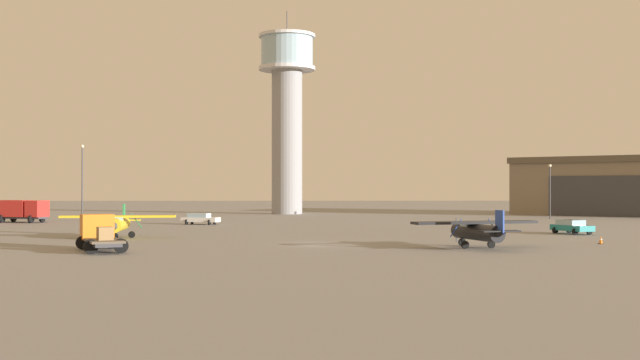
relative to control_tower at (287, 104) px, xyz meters
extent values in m
plane|color=gray|center=(4.01, -71.43, -18.67)|extent=(400.00, 400.00, 0.00)
cylinder|color=gray|center=(0.00, 0.00, -6.51)|extent=(5.14, 5.14, 24.32)
cylinder|color=silver|center=(0.00, 0.00, 5.95)|extent=(9.55, 9.55, 0.60)
cylinder|color=#99B7C6|center=(0.00, 0.00, 8.73)|extent=(8.78, 8.78, 4.96)
cylinder|color=silver|center=(0.00, 0.00, 11.46)|extent=(9.55, 9.55, 0.50)
cylinder|color=#38383D|center=(0.00, 0.00, 13.71)|extent=(0.16, 0.16, 4.00)
cube|color=#7A6B56|center=(55.07, -4.71, -14.47)|extent=(36.66, 35.14, 8.40)
cube|color=brown|center=(55.07, -4.71, -9.77)|extent=(37.50, 35.98, 1.00)
cube|color=#38383A|center=(48.49, -13.31, -15.52)|extent=(13.07, 10.05, 6.30)
cylinder|color=gold|center=(-13.80, -63.36, -17.45)|extent=(1.76, 6.32, 1.24)
cone|color=#38383D|center=(-13.51, -66.71, -17.45)|extent=(0.94, 0.97, 0.87)
cube|color=#38383D|center=(-13.51, -66.71, -17.45)|extent=(0.10, 0.07, 1.90)
cube|color=gold|center=(-13.77, -63.66, -16.73)|extent=(10.09, 2.34, 0.20)
cylinder|color=#287A42|center=(-15.36, -63.79, -17.14)|extent=(0.99, 0.16, 1.36)
cylinder|color=#287A42|center=(-12.18, -63.52, -17.14)|extent=(0.99, 0.16, 1.36)
cube|color=#99B7C6|center=(-13.69, -64.56, -17.11)|extent=(1.08, 1.18, 0.70)
cone|color=gold|center=(-14.08, -60.01, -17.35)|extent=(1.04, 1.47, 0.93)
cube|color=#287A42|center=(-14.08, -60.01, -16.55)|extent=(0.21, 1.11, 1.70)
cube|color=gold|center=(-14.08, -60.01, -17.20)|extent=(3.06, 1.15, 0.10)
cylinder|color=black|center=(-13.59, -65.75, -18.37)|extent=(0.61, 0.22, 0.60)
cylinder|color=black|center=(-14.91, -63.25, -18.37)|extent=(0.61, 0.22, 0.60)
cylinder|color=black|center=(-12.72, -63.07, -18.37)|extent=(0.61, 0.22, 0.60)
cylinder|color=black|center=(15.49, -75.75, -17.47)|extent=(2.85, 6.24, 1.22)
cone|color=#38383D|center=(14.58, -72.57, -17.47)|extent=(1.06, 1.09, 0.85)
cube|color=#38383D|center=(14.58, -72.57, -17.47)|extent=(0.11, 0.08, 1.87)
cube|color=black|center=(15.41, -75.47, -16.76)|extent=(9.87, 4.11, 0.20)
cylinder|color=#2847A8|center=(16.92, -75.03, -17.16)|extent=(0.95, 0.34, 1.34)
cylinder|color=#2847A8|center=(13.89, -75.90, -17.16)|extent=(0.95, 0.34, 1.34)
cube|color=#99B7C6|center=(15.16, -74.61, -17.13)|extent=(1.24, 1.31, 0.69)
cone|color=black|center=(16.39, -78.93, -17.37)|extent=(1.26, 1.58, 0.92)
cube|color=#2847A8|center=(16.39, -78.93, -16.58)|extent=(0.41, 1.07, 1.67)
cube|color=black|center=(16.39, -78.93, -17.22)|extent=(3.08, 1.66, 0.10)
cylinder|color=black|center=(14.84, -73.48, -18.37)|extent=(0.61, 0.32, 0.59)
cylinder|color=black|center=(16.58, -75.64, -18.37)|extent=(0.61, 0.32, 0.59)
cylinder|color=black|center=(14.50, -76.23, -18.37)|extent=(0.61, 0.32, 0.59)
cube|color=#38383D|center=(-33.54, -31.60, -18.05)|extent=(7.09, 4.12, 0.24)
cube|color=red|center=(-31.22, -32.42, -16.89)|extent=(2.62, 2.95, 2.08)
cube|color=#99B7C6|center=(-30.38, -32.71, -16.47)|extent=(0.77, 1.99, 1.04)
cube|color=red|center=(-34.58, -31.23, -16.88)|extent=(5.16, 3.84, 2.11)
cylinder|color=black|center=(-30.92, -31.35, -18.17)|extent=(0.59, 1.03, 1.00)
cylinder|color=black|center=(-31.65, -33.43, -18.17)|extent=(0.59, 1.03, 1.00)
cylinder|color=black|center=(-35.10, -29.88, -18.17)|extent=(0.59, 1.03, 1.00)
cylinder|color=black|center=(-35.84, -31.96, -18.17)|extent=(0.59, 1.03, 1.00)
cube|color=#38383D|center=(-11.63, -78.07, -18.05)|extent=(4.12, 6.67, 0.24)
cube|color=orange|center=(-12.52, -75.91, -17.02)|extent=(2.76, 2.53, 1.82)
cube|color=#99B7C6|center=(-12.84, -75.13, -16.66)|extent=(1.79, 0.80, 0.91)
cube|color=brown|center=(-11.23, -79.05, -17.85)|extent=(3.73, 4.89, 0.16)
cube|color=#997547|center=(-11.06, -79.45, -17.32)|extent=(1.32, 1.32, 0.90)
cylinder|color=black|center=(-13.42, -76.36, -18.17)|extent=(1.03, 0.64, 1.00)
cylinder|color=black|center=(-11.56, -75.59, -18.17)|extent=(1.03, 0.64, 1.00)
cylinder|color=black|center=(-11.82, -80.25, -18.17)|extent=(1.03, 0.64, 1.00)
cylinder|color=black|center=(-9.96, -79.48, -18.17)|extent=(1.03, 0.64, 1.00)
cube|color=teal|center=(28.65, -58.12, -18.07)|extent=(3.27, 4.77, 0.55)
cube|color=#99B7C6|center=(28.57, -57.91, -17.55)|extent=(2.42, 2.89, 0.50)
cylinder|color=black|center=(29.95, -59.19, -18.35)|extent=(0.66, 0.39, 0.64)
cylinder|color=black|center=(28.37, -59.78, -18.35)|extent=(0.66, 0.39, 0.64)
cylinder|color=black|center=(28.94, -56.46, -18.35)|extent=(0.66, 0.39, 0.64)
cylinder|color=black|center=(27.35, -57.05, -18.35)|extent=(0.66, 0.39, 0.64)
cube|color=white|center=(-9.77, -37.72, -18.07)|extent=(4.82, 2.95, 0.55)
cube|color=#99B7C6|center=(-9.99, -37.65, -17.55)|extent=(2.87, 2.21, 0.50)
cylinder|color=black|center=(-8.12, -37.40, -18.35)|extent=(0.36, 0.66, 0.64)
cylinder|color=black|center=(-8.58, -38.90, -18.35)|extent=(0.36, 0.66, 0.64)
cylinder|color=black|center=(-10.97, -36.53, -18.35)|extent=(0.36, 0.66, 0.64)
cylinder|color=black|center=(-11.43, -38.03, -18.35)|extent=(0.36, 0.66, 0.64)
cylinder|color=#38383D|center=(38.01, -21.61, -14.98)|extent=(0.18, 0.18, 7.38)
sphere|color=#F9E5B2|center=(38.01, -21.61, -11.07)|extent=(0.44, 0.44, 0.44)
cylinder|color=#38383D|center=(-26.97, -27.11, -13.77)|extent=(0.18, 0.18, 9.79)
sphere|color=#F9E5B2|center=(-26.97, -27.11, -8.65)|extent=(0.44, 0.44, 0.44)
cube|color=black|center=(26.33, -71.61, -18.65)|extent=(0.36, 0.36, 0.04)
cone|color=orange|center=(26.33, -71.61, -18.32)|extent=(0.30, 0.30, 0.61)
cylinder|color=white|center=(26.33, -71.61, -18.29)|extent=(0.21, 0.21, 0.08)
camera|label=1|loc=(2.46, -134.49, -14.12)|focal=44.68mm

